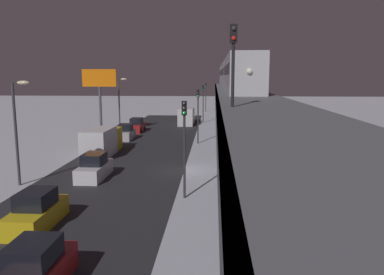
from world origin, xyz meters
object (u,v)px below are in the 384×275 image
Objects in this scene: sedan_white at (94,168)px; box_truck at (187,116)px; traffic_light_near at (184,135)px; sedan_yellow at (37,212)px; subway_train at (232,74)px; sedan_silver at (126,133)px; traffic_light_mid at (198,108)px; sedan_red at (137,126)px; delivery_van at (102,142)px; rail_signal at (233,51)px; traffic_light_far at (203,98)px; sedan_red_2 at (34,272)px; traffic_light_distant at (206,93)px; commercial_billboard at (100,84)px.

box_truck reaches higher than sedan_white.
sedan_yellow is at bearing 34.91° from traffic_light_near.
sedan_silver is at bearing 34.15° from subway_train.
sedan_yellow is 0.60× the size of box_truck.
traffic_light_mid is (4.49, 11.74, -4.02)m from subway_train.
subway_train is 11.89× the size of sedan_red.
traffic_light_near reaches higher than delivery_van.
rail_signal is at bearing 109.17° from sedan_red.
traffic_light_far is (-9.30, -11.20, 3.41)m from sedan_red.
subway_train is at bearing -126.64° from delivery_van.
sedan_red_2 is 0.65× the size of traffic_light_distant.
subway_train is 37.31m from rail_signal.
delivery_van is 49.07m from traffic_light_distant.
sedan_white is at bearing 100.00° from sedan_red_2.
subway_train is 18.24m from sedan_silver.
sedan_red is at bearing -44.98° from traffic_light_mid.
commercial_billboard is at bearing 41.45° from traffic_light_far.
sedan_red_2 is at bearing 114.71° from sedan_yellow.
rail_signal is at bearing 97.17° from box_truck.
traffic_light_mid is 41.00m from traffic_light_distant.
traffic_light_near is at bearing 107.34° from sedan_red.
traffic_light_mid is (2.81, -25.52, -4.97)m from rail_signal.
delivery_van is (12.31, -18.46, -7.82)m from rail_signal.
traffic_light_near is (-9.30, 22.89, 3.40)m from sedan_silver.
sedan_white is 0.71× the size of traffic_light_mid.
delivery_van is (0.20, 9.45, 0.55)m from sedan_silver.
delivery_van is (6.80, 25.33, 0.00)m from box_truck.
traffic_light_mid and traffic_light_far have the same top height.
sedan_red is 1.12× the size of sedan_red_2.
rail_signal is (1.68, 37.26, 0.95)m from subway_train.
subway_train is at bearing -107.74° from sedan_yellow.
sedan_white is 1.09× the size of sedan_red_2.
sedan_red is 0.63× the size of box_truck.
rail_signal is 12.88m from sedan_red_2.
commercial_billboard is (4.84, 1.29, 6.04)m from sedan_red.
commercial_billboard is (18.63, 3.73, -1.39)m from subway_train.
commercial_billboard is (14.14, 12.49, 2.63)m from traffic_light_far.
sedan_red is 25.29m from sedan_white.
subway_train is at bearing 137.77° from box_truck.
delivery_van is (2.00, -18.67, 0.55)m from sedan_yellow.
rail_signal is at bearing 96.28° from traffic_light_mid.
traffic_light_near is (-9.30, 29.79, 3.41)m from sedan_red.
sedan_silver is 0.63× the size of traffic_light_near.
delivery_van is at bearing -77.29° from sedan_white.
sedan_red_2 is (7.51, 6.29, -8.37)m from rail_signal.
subway_train reaches higher than traffic_light_near.
commercial_billboard is (9.44, -39.82, 6.03)m from sedan_red_2.
subway_train is at bearing -113.42° from sedan_white.
rail_signal is 66.76m from traffic_light_distant.
sedan_white is at bearing 82.01° from box_truck.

